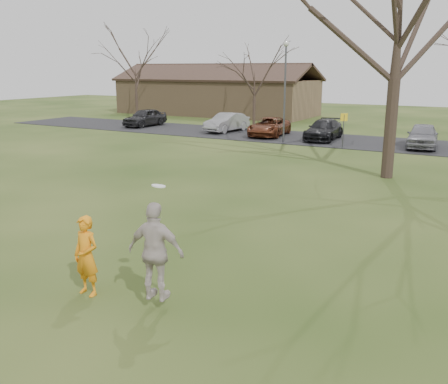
{
  "coord_description": "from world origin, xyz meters",
  "views": [
    {
      "loc": [
        6.12,
        -6.9,
        4.64
      ],
      "look_at": [
        0.0,
        4.0,
        1.5
      ],
      "focal_mm": 39.56,
      "sensor_mm": 36.0,
      "label": 1
    }
  ],
  "objects": [
    {
      "name": "player_defender",
      "position": [
        -1.08,
        0.08,
        0.86
      ],
      "size": [
        0.64,
        0.44,
        1.71
      ],
      "primitive_type": "imported",
      "rotation": [
        0.0,
        0.0,
        -0.05
      ],
      "color": "orange",
      "rests_on": "ground"
    },
    {
      "name": "building",
      "position": [
        -20.0,
        38.0,
        1.93
      ],
      "size": [
        20.6,
        8.5,
        5.14
      ],
      "color": "#8C6D4C",
      "rests_on": "ground"
    },
    {
      "name": "car_4",
      "position": [
        2.11,
        24.41,
        0.75
      ],
      "size": [
        2.1,
        4.34,
        1.43
      ],
      "primitive_type": "imported",
      "rotation": [
        0.0,
        0.0,
        0.1
      ],
      "color": "gray",
      "rests_on": "parking_strip"
    },
    {
      "name": "ground",
      "position": [
        0.0,
        0.0,
        0.0
      ],
      "size": [
        120.0,
        120.0,
        0.0
      ],
      "primitive_type": "plane",
      "color": "#1E380F",
      "rests_on": "ground"
    },
    {
      "name": "lamp_post",
      "position": [
        -6.0,
        22.5,
        3.97
      ],
      "size": [
        0.34,
        0.34,
        6.27
      ],
      "color": "#47474C",
      "rests_on": "ground"
    },
    {
      "name": "car_2",
      "position": [
        -8.04,
        24.79,
        0.68
      ],
      "size": [
        2.64,
        4.81,
        1.28
      ],
      "primitive_type": "imported",
      "rotation": [
        0.0,
        0.0,
        0.12
      ],
      "color": "#5E2A16",
      "rests_on": "parking_strip"
    },
    {
      "name": "car_3",
      "position": [
        -4.1,
        24.81,
        0.69
      ],
      "size": [
        2.06,
        4.57,
        1.3
      ],
      "primitive_type": "imported",
      "rotation": [
        0.0,
        0.0,
        0.05
      ],
      "color": "black",
      "rests_on": "parking_strip"
    },
    {
      "name": "car_0",
      "position": [
        -19.35,
        25.27,
        0.75
      ],
      "size": [
        1.83,
        4.24,
        1.42
      ],
      "primitive_type": "imported",
      "rotation": [
        0.0,
        0.0,
        -0.04
      ],
      "color": "#242426",
      "rests_on": "parking_strip"
    },
    {
      "name": "car_1",
      "position": [
        -11.8,
        25.43,
        0.73
      ],
      "size": [
        1.9,
        4.3,
        1.37
      ],
      "primitive_type": "imported",
      "rotation": [
        0.0,
        0.0,
        -0.11
      ],
      "color": "gray",
      "rests_on": "parking_strip"
    },
    {
      "name": "sign_yellow",
      "position": [
        -2.0,
        22.0,
        1.45
      ],
      "size": [
        0.35,
        0.35,
        2.08
      ],
      "color": "#47474C",
      "rests_on": "ground"
    },
    {
      "name": "big_tree",
      "position": [
        2.0,
        15.0,
        7.0
      ],
      "size": [
        9.0,
        9.0,
        14.0
      ],
      "primitive_type": null,
      "color": "#352821",
      "rests_on": "ground"
    },
    {
      "name": "parking_strip",
      "position": [
        0.0,
        25.0,
        0.02
      ],
      "size": [
        62.0,
        6.5,
        0.04
      ],
      "primitive_type": "cube",
      "color": "black",
      "rests_on": "ground"
    },
    {
      "name": "catching_play",
      "position": [
        0.61,
        0.24,
        1.21
      ],
      "size": [
        1.22,
        0.67,
        2.28
      ],
      "color": "#BCAEA9",
      "rests_on": "ground"
    }
  ]
}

